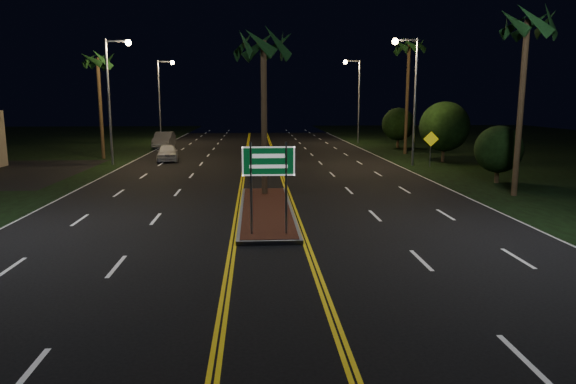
{
  "coord_description": "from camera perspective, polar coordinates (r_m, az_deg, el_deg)",
  "views": [
    {
      "loc": [
        -0.45,
        -14.51,
        4.76
      ],
      "look_at": [
        0.57,
        1.29,
        1.9
      ],
      "focal_mm": 32.0,
      "sensor_mm": 36.0,
      "label": 1
    }
  ],
  "objects": [
    {
      "name": "warning_sign",
      "position": [
        37.8,
        15.59,
        5.16
      ],
      "size": [
        1.06,
        0.18,
        2.54
      ],
      "rotation": [
        0.0,
        0.0,
        -0.14
      ],
      "color": "gray",
      "rests_on": "ground"
    },
    {
      "name": "highway_sign",
      "position": [
        17.48,
        -2.18,
        2.48
      ],
      "size": [
        1.8,
        0.08,
        3.2
      ],
      "color": "gray",
      "rests_on": "ground"
    },
    {
      "name": "car_near",
      "position": [
        41.47,
        -13.26,
        4.47
      ],
      "size": [
        2.61,
        4.91,
        1.56
      ],
      "primitive_type": "imported",
      "rotation": [
        0.0,
        0.0,
        0.13
      ],
      "color": "silver",
      "rests_on": "ground"
    },
    {
      "name": "shrub_mid",
      "position": [
        41.19,
        16.99,
        6.97
      ],
      "size": [
        3.78,
        3.78,
        4.62
      ],
      "color": "#382819",
      "rests_on": "ground"
    },
    {
      "name": "car_far",
      "position": [
        52.8,
        -13.61,
        5.79
      ],
      "size": [
        2.4,
        5.51,
        1.83
      ],
      "primitive_type": "imported",
      "rotation": [
        0.0,
        0.0,
        0.01
      ],
      "color": "#9C9EA5",
      "rests_on": "ground"
    },
    {
      "name": "median_island",
      "position": [
        22.02,
        -2.43,
        -2.03
      ],
      "size": [
        2.25,
        10.25,
        0.17
      ],
      "color": "gray",
      "rests_on": "ground"
    },
    {
      "name": "ground",
      "position": [
        15.28,
        -1.83,
        -7.92
      ],
      "size": [
        120.0,
        120.0,
        0.0
      ],
      "primitive_type": "plane",
      "color": "black",
      "rests_on": "ground"
    },
    {
      "name": "streetlight_right_far",
      "position": [
        57.59,
        7.53,
        11.05
      ],
      "size": [
        1.91,
        0.44,
        9.0
      ],
      "color": "gray",
      "rests_on": "ground"
    },
    {
      "name": "palm_right_far",
      "position": [
        46.65,
        13.32,
        15.37
      ],
      "size": [
        2.4,
        2.4,
        10.3
      ],
      "color": "#382819",
      "rests_on": "ground"
    },
    {
      "name": "palm_right_near",
      "position": [
        27.94,
        25.05,
        16.42
      ],
      "size": [
        2.4,
        2.4,
        9.3
      ],
      "color": "#382819",
      "rests_on": "ground"
    },
    {
      "name": "streetlight_left_far",
      "position": [
        59.4,
        -13.78,
        10.82
      ],
      "size": [
        1.91,
        0.44,
        9.0
      ],
      "color": "gray",
      "rests_on": "ground"
    },
    {
      "name": "streetlight_left_mid",
      "position": [
        39.84,
        -18.82,
        11.0
      ],
      "size": [
        1.91,
        0.44,
        9.0
      ],
      "color": "gray",
      "rests_on": "ground"
    },
    {
      "name": "streetlight_right_mid",
      "position": [
        38.16,
        13.44,
        11.32
      ],
      "size": [
        1.91,
        0.44,
        9.0
      ],
      "color": "gray",
      "rests_on": "ground"
    },
    {
      "name": "shrub_near",
      "position": [
        31.87,
        22.36,
        4.41
      ],
      "size": [
        2.7,
        2.7,
        3.3
      ],
      "color": "#382819",
      "rests_on": "ground"
    },
    {
      "name": "palm_median",
      "position": [
        25.14,
        -2.74,
        15.97
      ],
      "size": [
        2.4,
        2.4,
        8.3
      ],
      "color": "#382819",
      "rests_on": "ground"
    },
    {
      "name": "shrub_far",
      "position": [
        52.54,
        12.16,
        7.38
      ],
      "size": [
        3.24,
        3.24,
        3.96
      ],
      "color": "#382819",
      "rests_on": "ground"
    },
    {
      "name": "palm_left_far",
      "position": [
        44.37,
        -20.42,
        13.48
      ],
      "size": [
        2.4,
        2.4,
        8.8
      ],
      "color": "#382819",
      "rests_on": "ground"
    }
  ]
}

